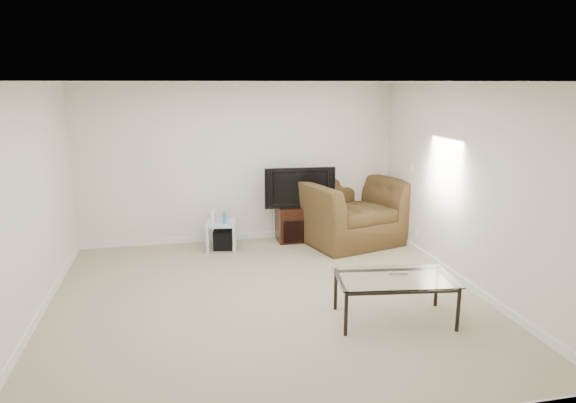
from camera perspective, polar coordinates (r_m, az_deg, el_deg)
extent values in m
plane|color=tan|center=(6.11, -2.25, -10.99)|extent=(5.00, 5.00, 0.00)
plane|color=white|center=(5.58, -2.48, 13.15)|extent=(5.00, 5.00, 0.00)
cube|color=silver|center=(8.15, -5.39, 4.25)|extent=(5.00, 0.02, 2.50)
cube|color=silver|center=(5.85, -27.26, -0.66)|extent=(0.02, 5.00, 2.50)
cube|color=silver|center=(6.61, 19.52, 1.48)|extent=(0.02, 5.00, 2.50)
cube|color=white|center=(8.10, -15.28, 3.79)|extent=(0.12, 0.02, 0.12)
cube|color=white|center=(7.99, 13.49, 3.76)|extent=(0.02, 0.09, 0.13)
cube|color=white|center=(7.93, 14.06, -3.38)|extent=(0.02, 0.08, 0.12)
cube|color=black|center=(8.20, 1.21, -1.17)|extent=(0.38, 0.27, 0.05)
imported|color=black|center=(8.12, 1.21, 1.68)|extent=(1.04, 0.27, 0.64)
cube|color=black|center=(7.94, -7.23, -4.18)|extent=(0.33, 0.33, 0.28)
cube|color=white|center=(7.81, -8.28, -1.68)|extent=(0.07, 0.15, 0.19)
cube|color=#337FCC|center=(7.81, -7.11, -1.75)|extent=(0.05, 0.12, 0.17)
imported|color=#4F321B|center=(8.20, 6.84, 0.14)|extent=(1.75, 1.38, 1.34)
cube|color=#B2B2B7|center=(5.67, 12.14, -7.81)|extent=(0.20, 0.11, 0.02)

